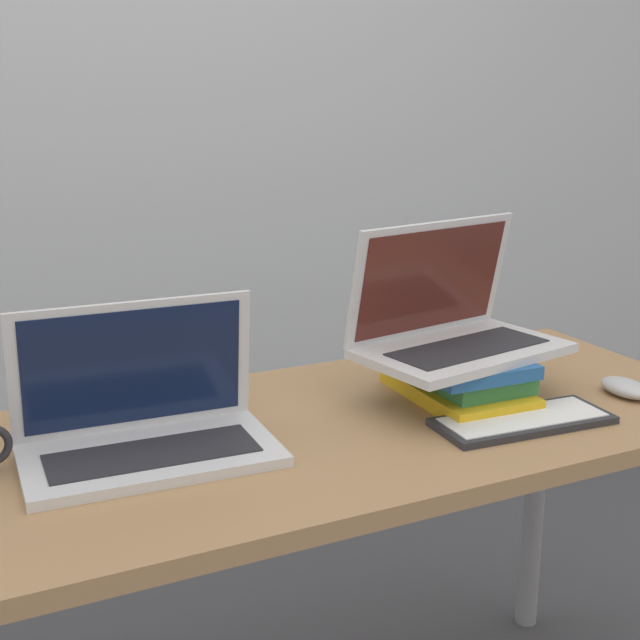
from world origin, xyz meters
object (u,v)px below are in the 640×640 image
(book_stack, at_px, (459,375))
(mouse, at_px, (626,388))
(laptop_on_books, at_px, (452,326))
(wireless_keyboard, at_px, (523,421))
(laptop_left, at_px, (145,425))

(book_stack, relative_size, mouse, 2.65)
(book_stack, height_order, laptop_on_books, laptop_on_books)
(book_stack, bearing_deg, wireless_keyboard, -83.87)
(book_stack, distance_m, mouse, 0.30)
(laptop_left, height_order, mouse, laptop_left)
(laptop_left, height_order, book_stack, laptop_left)
(laptop_on_books, relative_size, wireless_keyboard, 1.28)
(book_stack, height_order, wireless_keyboard, book_stack)
(laptop_on_books, bearing_deg, mouse, -26.84)
(laptop_left, height_order, wireless_keyboard, laptop_left)
(book_stack, distance_m, laptop_on_books, 0.09)
(laptop_on_books, xyz_separation_m, mouse, (0.28, -0.14, -0.11))
(book_stack, height_order, mouse, book_stack)
(book_stack, bearing_deg, mouse, -25.32)
(laptop_left, xyz_separation_m, wireless_keyboard, (0.59, -0.16, -0.04))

